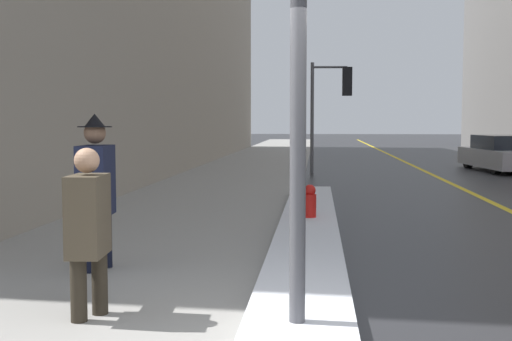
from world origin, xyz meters
The scene contains 8 objects.
sidewalk_slab centered at (-2.00, 15.00, 0.01)m, with size 4.00×80.00×0.01m.
road_centre_stripe centered at (4.00, 15.00, 0.00)m, with size 0.16×80.00×0.00m.
snow_bank_curb centered at (0.26, 4.93, 0.09)m, with size 0.86×11.22×0.19m.
traffic_light_near centered at (0.90, 16.40, 2.55)m, with size 1.31×0.32×3.54m.
pedestrian_in_glasses centered at (-1.54, 1.02, 0.81)m, with size 0.31×0.69×1.46m.
pedestrian_in_fedora centered at (-2.08, 2.73, 0.97)m, with size 0.38×0.56×1.77m.
parked_car_silver centered at (6.69, 18.11, 0.57)m, with size 2.22×4.46×1.21m.
fire_hydrant centered at (0.27, 5.77, 0.35)m, with size 0.20×0.20×0.70m.
Camera 1 is at (0.39, -4.19, 1.69)m, focal length 45.00 mm.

